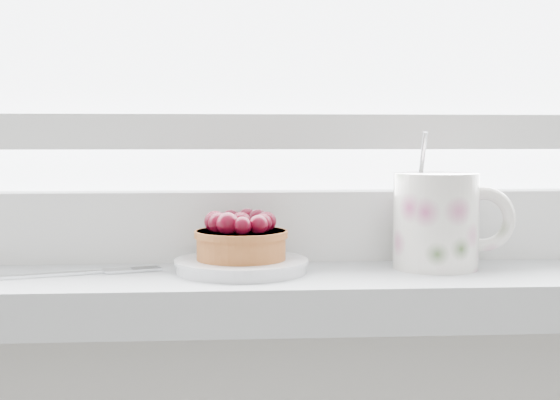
{
  "coord_description": "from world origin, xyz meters",
  "views": [
    {
      "loc": [
        -0.06,
        1.18,
        1.06
      ],
      "look_at": [
        -0.01,
        1.88,
        1.01
      ],
      "focal_mm": 50.0,
      "sensor_mm": 36.0,
      "label": 1
    }
  ],
  "objects": [
    {
      "name": "raspberry_tart",
      "position": [
        -0.05,
        1.89,
        0.97
      ],
      "size": [
        0.09,
        0.09,
        0.05
      ],
      "color": "brown",
      "rests_on": "saucer"
    },
    {
      "name": "floral_mug",
      "position": [
        0.14,
        1.9,
        0.99
      ],
      "size": [
        0.12,
        0.09,
        0.13
      ],
      "color": "white",
      "rests_on": "windowsill"
    },
    {
      "name": "fork",
      "position": [
        -0.2,
        1.88,
        0.94
      ],
      "size": [
        0.16,
        0.07,
        0.0
      ],
      "color": "silver",
      "rests_on": "windowsill"
    },
    {
      "name": "saucer",
      "position": [
        -0.05,
        1.89,
        0.95
      ],
      "size": [
        0.12,
        0.12,
        0.01
      ],
      "primitive_type": "cylinder",
      "color": "silver",
      "rests_on": "windowsill"
    }
  ]
}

